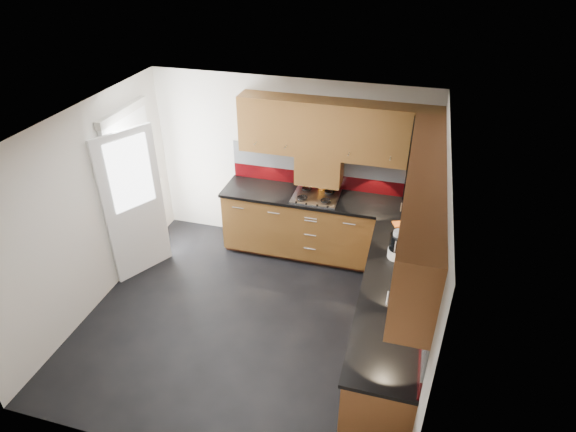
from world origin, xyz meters
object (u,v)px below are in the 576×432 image
(toaster, at_px, (417,201))
(food_processor, at_px, (398,246))
(utensil_pot, at_px, (323,184))
(gas_hob, at_px, (316,196))

(toaster, bearing_deg, food_processor, -97.60)
(utensil_pot, height_order, food_processor, utensil_pot)
(toaster, xyz_separation_m, food_processor, (-0.15, -1.14, 0.05))
(toaster, distance_m, food_processor, 1.16)
(food_processor, bearing_deg, toaster, 82.40)
(gas_hob, distance_m, toaster, 1.29)
(utensil_pot, distance_m, food_processor, 1.68)
(gas_hob, height_order, toaster, toaster)
(utensil_pot, xyz_separation_m, food_processor, (1.08, -1.28, 0.05))
(utensil_pot, relative_size, food_processor, 1.32)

